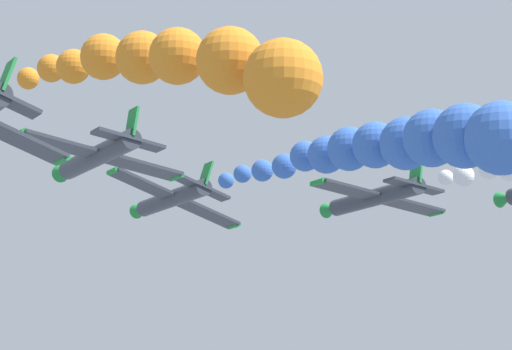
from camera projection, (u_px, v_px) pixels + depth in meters
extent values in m
cylinder|color=#333842|center=(173.00, 198.00, 78.24)|extent=(1.38, 9.00, 1.38)
cone|color=#1E8438|center=(140.00, 210.00, 82.56)|extent=(1.31, 1.20, 1.31)
cube|color=#333842|center=(175.00, 199.00, 77.86)|extent=(8.82, 1.90, 2.97)
cylinder|color=#1E8438|center=(113.00, 171.00, 76.00)|extent=(0.45, 1.40, 0.45)
cylinder|color=#1E8438|center=(234.00, 225.00, 79.73)|extent=(0.45, 1.40, 0.45)
cube|color=#333842|center=(201.00, 188.00, 74.86)|extent=(3.67, 1.20, 1.33)
cube|color=#1E8438|center=(206.00, 174.00, 75.09)|extent=(0.62, 1.10, 1.57)
ellipsoid|color=black|center=(163.00, 196.00, 79.93)|extent=(0.97, 2.20, 0.91)
sphere|color=blue|center=(226.00, 181.00, 72.11)|extent=(0.97, 0.97, 0.97)
sphere|color=blue|center=(242.00, 174.00, 70.15)|extent=(1.07, 1.07, 1.07)
sphere|color=blue|center=(262.00, 171.00, 68.23)|extent=(1.27, 1.27, 1.27)
sphere|color=blue|center=(284.00, 166.00, 66.35)|extent=(1.41, 1.41, 1.41)
sphere|color=blue|center=(305.00, 156.00, 64.46)|extent=(1.67, 1.67, 1.67)
sphere|color=blue|center=(326.00, 155.00, 62.44)|extent=(1.99, 1.99, 1.99)
sphere|color=blue|center=(349.00, 149.00, 60.47)|extent=(2.26, 2.26, 2.26)
sphere|color=blue|center=(375.00, 145.00, 58.53)|extent=(2.31, 2.31, 2.31)
sphere|color=blue|center=(406.00, 143.00, 56.64)|extent=(2.56, 2.56, 2.56)
sphere|color=blue|center=(432.00, 138.00, 54.59)|extent=(2.69, 2.69, 2.69)
sphere|color=blue|center=(465.00, 136.00, 52.66)|extent=(2.92, 2.92, 2.92)
sphere|color=blue|center=(502.00, 138.00, 50.70)|extent=(3.19, 3.19, 3.19)
cylinder|color=#333842|center=(98.00, 155.00, 64.95)|extent=(1.25, 9.00, 1.25)
cone|color=#1E8438|center=(64.00, 172.00, 69.28)|extent=(1.19, 1.20, 1.19)
cube|color=#333842|center=(101.00, 156.00, 64.59)|extent=(9.13, 1.90, 1.52)
cylinder|color=#1E8438|center=(20.00, 134.00, 62.49)|extent=(0.41, 1.40, 0.41)
cylinder|color=#1E8438|center=(176.00, 176.00, 66.68)|extent=(0.41, 1.40, 0.41)
cube|color=#333842|center=(128.00, 140.00, 61.57)|extent=(3.79, 1.20, 0.73)
cube|color=#1E8438|center=(132.00, 123.00, 61.74)|extent=(0.37, 1.10, 1.60)
ellipsoid|color=black|center=(87.00, 153.00, 66.61)|extent=(0.89, 2.20, 0.81)
cylinder|color=#333842|center=(375.00, 197.00, 75.89)|extent=(1.23, 9.00, 1.23)
cone|color=#1E8438|center=(331.00, 209.00, 80.22)|extent=(1.16, 1.20, 1.16)
cube|color=#333842|center=(379.00, 198.00, 75.53)|extent=(9.15, 1.90, 1.30)
cylinder|color=#1E8438|center=(318.00, 182.00, 73.40)|extent=(0.40, 1.40, 0.40)
cylinder|color=#1E8438|center=(436.00, 213.00, 77.66)|extent=(0.40, 1.40, 0.40)
cube|color=#333842|center=(414.00, 186.00, 72.51)|extent=(3.79, 1.20, 0.64)
cube|color=#1E8438|center=(416.00, 171.00, 72.67)|extent=(0.33, 1.10, 1.61)
ellipsoid|color=black|center=(360.00, 194.00, 77.55)|extent=(0.88, 2.20, 0.79)
sphere|color=white|center=(446.00, 178.00, 70.23)|extent=(0.92, 0.92, 0.92)
sphere|color=white|center=(464.00, 176.00, 68.57)|extent=(1.24, 1.24, 1.24)
sphere|color=white|center=(489.00, 168.00, 67.22)|extent=(1.22, 1.22, 1.22)
sphere|color=white|center=(511.00, 166.00, 65.65)|extent=(1.66, 1.66, 1.66)
cylinder|color=#1E8438|center=(62.00, 159.00, 55.47)|extent=(0.46, 1.40, 0.46)
cube|color=#1E8438|center=(6.00, 77.00, 50.86)|extent=(0.64, 1.10, 1.56)
sphere|color=orange|center=(28.00, 78.00, 47.93)|extent=(0.90, 0.90, 0.90)
sphere|color=orange|center=(51.00, 68.00, 46.02)|extent=(1.09, 1.09, 1.09)
sphere|color=orange|center=(73.00, 66.00, 43.99)|extent=(1.29, 1.29, 1.29)
sphere|color=orange|center=(103.00, 57.00, 42.12)|extent=(1.65, 1.65, 1.65)
sphere|color=orange|center=(142.00, 57.00, 40.30)|extent=(1.82, 1.82, 1.82)
sphere|color=orange|center=(177.00, 56.00, 38.35)|extent=(1.86, 1.86, 1.86)
sphere|color=orange|center=(230.00, 60.00, 36.61)|extent=(2.11, 2.11, 2.11)
sphere|color=orange|center=(283.00, 78.00, 34.71)|extent=(2.35, 2.35, 2.35)
cone|color=#1E8438|center=(506.00, 198.00, 76.94)|extent=(1.17, 1.20, 1.17)
cylinder|color=#1E8438|center=(509.00, 168.00, 70.13)|extent=(0.40, 1.40, 0.40)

